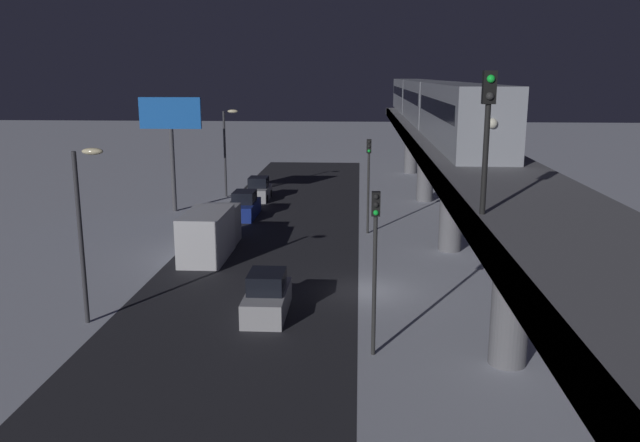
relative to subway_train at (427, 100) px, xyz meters
The scene contains 14 objects.
ground_plane 26.80m from the subway_train, 77.78° to the left, with size 240.00×240.00×0.00m, color silver.
avenue_asphalt 28.50m from the subway_train, 65.93° to the left, with size 11.00×96.68×0.01m, color #28282D.
elevated_railway 24.99m from the subway_train, 89.79° to the left, with size 5.00×96.68×6.69m.
subway_train is the anchor object (origin of this frame).
rail_signal 37.57m from the subway_train, 86.79° to the left, with size 0.36×0.41×4.00m.
sedan_silver 16.27m from the subway_train, ahead, with size 1.91×4.00×1.97m.
sedan_silver_2 30.91m from the subway_train, 71.10° to the left, with size 1.80×4.21×1.97m.
sedan_blue 18.08m from the subway_train, 29.16° to the left, with size 1.80×4.77×1.97m.
box_truck 24.57m from the subway_train, 51.93° to the left, with size 2.40×7.40×2.80m.
traffic_light_near 33.08m from the subway_train, 81.24° to the left, with size 0.32×0.44×6.40m.
traffic_light_mid 14.32m from the subway_train, 68.56° to the left, with size 0.32×0.44×6.40m.
commercial_billboard 21.22m from the subway_train, 17.14° to the left, with size 4.80×0.36×8.90m.
street_lamp_near 34.63m from the subway_train, 60.09° to the left, with size 1.35×0.44×7.65m.
street_lamp_far 17.56m from the subway_train, ahead, with size 1.35×0.44×7.65m.
Camera 1 is at (0.25, 30.96, 10.58)m, focal length 36.36 mm.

